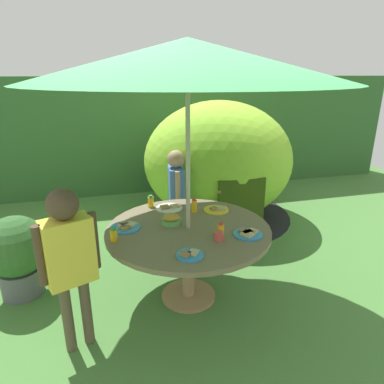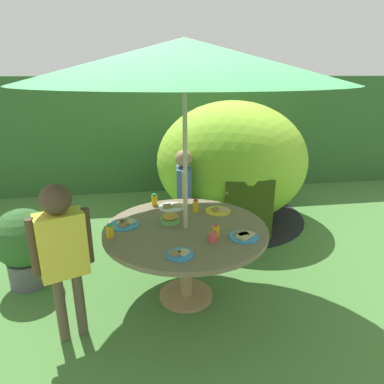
{
  "view_description": "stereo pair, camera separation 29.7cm",
  "coord_description": "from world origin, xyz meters",
  "px_view_note": "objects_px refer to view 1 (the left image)",
  "views": [
    {
      "loc": [
        -0.63,
        -2.52,
        1.91
      ],
      "look_at": [
        0.08,
        0.2,
        0.93
      ],
      "focal_mm": 31.88,
      "sensor_mm": 36.0,
      "label": 1
    },
    {
      "loc": [
        -0.34,
        -2.58,
        1.91
      ],
      "look_at": [
        0.08,
        0.2,
        0.93
      ],
      "focal_mm": 31.88,
      "sensor_mm": 36.0,
      "label": 2
    }
  ],
  "objects_px": {
    "garden_table": "(188,238)",
    "plate_back_edge": "(190,255)",
    "dome_tent": "(218,161)",
    "child_in_blue_shirt": "(176,186)",
    "juice_bottle_near_right": "(194,206)",
    "plate_front_edge": "(217,210)",
    "juice_bottle_mid_left": "(114,235)",
    "snack_bowl": "(171,219)",
    "juice_bottle_center_back": "(221,230)",
    "cup_near": "(219,236)",
    "child_in_yellow_shirt": "(69,251)",
    "plate_far_left": "(126,227)",
    "plate_near_left": "(248,233)",
    "wooden_chair": "(202,190)",
    "potted_plant": "(17,252)",
    "juice_bottle_far_right": "(151,201)",
    "patio_umbrella": "(188,61)",
    "plate_center_front": "(169,208)"
  },
  "relations": [
    {
      "from": "snack_bowl",
      "to": "juice_bottle_mid_left",
      "type": "distance_m",
      "value": 0.54
    },
    {
      "from": "plate_back_edge",
      "to": "plate_front_edge",
      "type": "relative_size",
      "value": 0.84
    },
    {
      "from": "wooden_chair",
      "to": "child_in_blue_shirt",
      "type": "relative_size",
      "value": 0.93
    },
    {
      "from": "plate_near_left",
      "to": "child_in_blue_shirt",
      "type": "bearing_deg",
      "value": 103.67
    },
    {
      "from": "dome_tent",
      "to": "wooden_chair",
      "type": "bearing_deg",
      "value": -126.12
    },
    {
      "from": "dome_tent",
      "to": "juice_bottle_mid_left",
      "type": "xyz_separation_m",
      "value": [
        -1.47,
        -1.82,
        -0.05
      ]
    },
    {
      "from": "plate_near_left",
      "to": "plate_front_edge",
      "type": "xyz_separation_m",
      "value": [
        -0.08,
        0.55,
        -0.0
      ]
    },
    {
      "from": "dome_tent",
      "to": "juice_bottle_center_back",
      "type": "height_order",
      "value": "dome_tent"
    },
    {
      "from": "dome_tent",
      "to": "snack_bowl",
      "type": "distance_m",
      "value": 1.88
    },
    {
      "from": "wooden_chair",
      "to": "juice_bottle_center_back",
      "type": "height_order",
      "value": "wooden_chair"
    },
    {
      "from": "child_in_yellow_shirt",
      "to": "juice_bottle_mid_left",
      "type": "distance_m",
      "value": 0.41
    },
    {
      "from": "plate_front_edge",
      "to": "juice_bottle_near_right",
      "type": "relative_size",
      "value": 1.81
    },
    {
      "from": "garden_table",
      "to": "plate_back_edge",
      "type": "bearing_deg",
      "value": -102.81
    },
    {
      "from": "garden_table",
      "to": "plate_far_left",
      "type": "relative_size",
      "value": 5.46
    },
    {
      "from": "plate_center_front",
      "to": "juice_bottle_mid_left",
      "type": "height_order",
      "value": "juice_bottle_mid_left"
    },
    {
      "from": "plate_front_edge",
      "to": "cup_near",
      "type": "relative_size",
      "value": 3.36
    },
    {
      "from": "garden_table",
      "to": "child_in_blue_shirt",
      "type": "bearing_deg",
      "value": 83.39
    },
    {
      "from": "plate_far_left",
      "to": "snack_bowl",
      "type": "bearing_deg",
      "value": -0.62
    },
    {
      "from": "plate_back_edge",
      "to": "juice_bottle_far_right",
      "type": "height_order",
      "value": "juice_bottle_far_right"
    },
    {
      "from": "garden_table",
      "to": "child_in_blue_shirt",
      "type": "relative_size",
      "value": 1.23
    },
    {
      "from": "plate_back_edge",
      "to": "plate_near_left",
      "type": "relative_size",
      "value": 0.84
    },
    {
      "from": "juice_bottle_center_back",
      "to": "cup_near",
      "type": "height_order",
      "value": "juice_bottle_center_back"
    },
    {
      "from": "plate_far_left",
      "to": "juice_bottle_mid_left",
      "type": "distance_m",
      "value": 0.24
    },
    {
      "from": "patio_umbrella",
      "to": "dome_tent",
      "type": "bearing_deg",
      "value": 63.78
    },
    {
      "from": "plate_far_left",
      "to": "wooden_chair",
      "type": "bearing_deg",
      "value": 48.44
    },
    {
      "from": "wooden_chair",
      "to": "plate_front_edge",
      "type": "relative_size",
      "value": 4.41
    },
    {
      "from": "wooden_chair",
      "to": "potted_plant",
      "type": "relative_size",
      "value": 1.38
    },
    {
      "from": "plate_front_edge",
      "to": "juice_bottle_mid_left",
      "type": "height_order",
      "value": "juice_bottle_mid_left"
    },
    {
      "from": "dome_tent",
      "to": "plate_near_left",
      "type": "bearing_deg",
      "value": -100.98
    },
    {
      "from": "wooden_chair",
      "to": "juice_bottle_center_back",
      "type": "bearing_deg",
      "value": -79.21
    },
    {
      "from": "dome_tent",
      "to": "child_in_blue_shirt",
      "type": "relative_size",
      "value": 1.84
    },
    {
      "from": "potted_plant",
      "to": "child_in_yellow_shirt",
      "type": "bearing_deg",
      "value": -55.99
    },
    {
      "from": "wooden_chair",
      "to": "snack_bowl",
      "type": "xyz_separation_m",
      "value": [
        -0.6,
        -1.11,
        0.15
      ]
    },
    {
      "from": "juice_bottle_far_right",
      "to": "plate_back_edge",
      "type": "bearing_deg",
      "value": -82.61
    },
    {
      "from": "snack_bowl",
      "to": "juice_bottle_near_right",
      "type": "distance_m",
      "value": 0.32
    },
    {
      "from": "child_in_yellow_shirt",
      "to": "child_in_blue_shirt",
      "type": "bearing_deg",
      "value": 31.76
    },
    {
      "from": "juice_bottle_near_right",
      "to": "potted_plant",
      "type": "bearing_deg",
      "value": 175.76
    },
    {
      "from": "plate_near_left",
      "to": "plate_far_left",
      "type": "bearing_deg",
      "value": 158.0
    },
    {
      "from": "garden_table",
      "to": "dome_tent",
      "type": "distance_m",
      "value": 1.94
    },
    {
      "from": "child_in_yellow_shirt",
      "to": "plate_center_front",
      "type": "xyz_separation_m",
      "value": [
        0.84,
        0.81,
        -0.09
      ]
    },
    {
      "from": "potted_plant",
      "to": "plate_front_edge",
      "type": "bearing_deg",
      "value": -4.43
    },
    {
      "from": "juice_bottle_far_right",
      "to": "plate_center_front",
      "type": "bearing_deg",
      "value": -31.04
    },
    {
      "from": "plate_back_edge",
      "to": "juice_bottle_near_right",
      "type": "distance_m",
      "value": 0.81
    },
    {
      "from": "child_in_blue_shirt",
      "to": "plate_back_edge",
      "type": "xyz_separation_m",
      "value": [
        -0.22,
        -1.48,
        -0.02
      ]
    },
    {
      "from": "plate_near_left",
      "to": "juice_bottle_far_right",
      "type": "distance_m",
      "value": 1.05
    },
    {
      "from": "plate_near_left",
      "to": "wooden_chair",
      "type": "bearing_deg",
      "value": 88.23
    },
    {
      "from": "garden_table",
      "to": "juice_bottle_center_back",
      "type": "xyz_separation_m",
      "value": [
        0.21,
        -0.21,
        0.15
      ]
    },
    {
      "from": "plate_front_edge",
      "to": "juice_bottle_mid_left",
      "type": "xyz_separation_m",
      "value": [
        -0.96,
        -0.38,
        0.04
      ]
    },
    {
      "from": "child_in_blue_shirt",
      "to": "cup_near",
      "type": "distance_m",
      "value": 1.3
    },
    {
      "from": "cup_near",
      "to": "plate_front_edge",
      "type": "bearing_deg",
      "value": 72.8
    }
  ]
}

